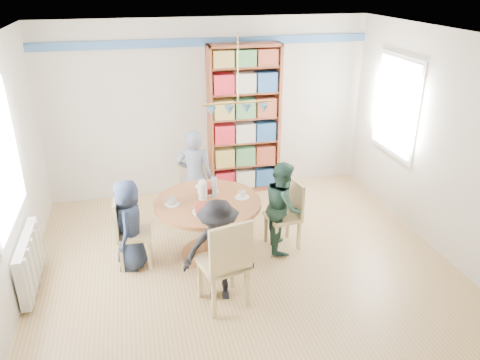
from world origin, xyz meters
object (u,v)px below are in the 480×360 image
object	(u,v)px
chair_near	(226,261)
person_right	(283,206)
dining_table	(208,215)
chair_right	(288,211)
bookshelf	(244,122)
chair_far	(194,186)
radiator	(30,262)
person_near	(218,251)
chair_left	(127,229)
person_left	(129,225)
person_far	(195,176)

from	to	relation	value
chair_near	person_right	xyz separation A→B (m)	(0.94, 1.01, 0.01)
dining_table	chair_right	distance (m)	1.03
person_right	bookshelf	world-z (taller)	bookshelf
dining_table	chair_far	distance (m)	1.05
radiator	bookshelf	bearing A→B (deg)	34.80
person_near	chair_far	bearing A→B (deg)	97.89
chair_near	chair_far	bearing A→B (deg)	90.91
chair_left	person_near	bearing A→B (deg)	-42.61
person_near	bookshelf	bearing A→B (deg)	79.06
dining_table	chair_near	bearing A→B (deg)	-89.64
chair_near	person_right	bearing A→B (deg)	47.00
chair_far	person_left	bearing A→B (deg)	-130.39
chair_far	person_near	world-z (taller)	person_near
dining_table	person_left	bearing A→B (deg)	-178.13
chair_near	person_far	xyz separation A→B (m)	(-0.03, 1.99, 0.10)
person_right	bookshelf	size ratio (longest dim) A/B	0.51
chair_near	person_far	bearing A→B (deg)	90.93
dining_table	person_far	size ratio (longest dim) A/B	0.96
chair_right	chair_near	world-z (taller)	chair_near
dining_table	person_near	bearing A→B (deg)	-92.43
radiator	person_left	bearing A→B (deg)	10.51
person_left	person_right	distance (m)	1.89
chair_far	person_far	xyz separation A→B (m)	(0.00, -0.12, 0.19)
chair_left	person_right	bearing A→B (deg)	-1.38
dining_table	person_left	world-z (taller)	person_left
person_right	chair_near	bearing A→B (deg)	147.59
chair_left	person_left	xyz separation A→B (m)	(0.03, -0.03, 0.07)
radiator	chair_left	distance (m)	1.10
dining_table	chair_right	bearing A→B (deg)	-0.27
dining_table	chair_right	xyz separation A→B (m)	(1.03, -0.00, -0.07)
dining_table	chair_near	size ratio (longest dim) A/B	1.23
chair_right	chair_near	size ratio (longest dim) A/B	0.84
dining_table	bookshelf	world-z (taller)	bookshelf
chair_near	person_left	xyz separation A→B (m)	(-0.95, 1.02, -0.02)
person_right	dining_table	bearing A→B (deg)	97.76
chair_near	bookshelf	world-z (taller)	bookshelf
radiator	chair_near	world-z (taller)	chair_near
chair_right	chair_near	xyz separation A→B (m)	(-1.03, -1.05, 0.09)
dining_table	chair_left	xyz separation A→B (m)	(-0.98, -0.00, -0.06)
chair_far	chair_right	bearing A→B (deg)	-44.92
chair_far	bookshelf	xyz separation A→B (m)	(0.92, 0.76, 0.66)
chair_left	person_far	size ratio (longest dim) A/B	0.66
chair_far	person_far	distance (m)	0.22
dining_table	person_right	size ratio (longest dim) A/B	1.10
chair_right	dining_table	bearing A→B (deg)	179.73
person_left	bookshelf	xyz separation A→B (m)	(1.84, 1.84, 0.59)
chair_left	person_right	xyz separation A→B (m)	(1.92, -0.05, 0.10)
person_left	chair_near	bearing A→B (deg)	51.37
chair_right	person_near	distance (m)	1.38
chair_right	person_right	bearing A→B (deg)	-154.40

